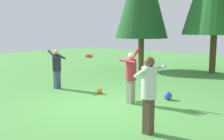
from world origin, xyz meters
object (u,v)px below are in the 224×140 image
Objects in this scene: person_bystander at (149,88)px; ball_blue at (168,96)px; person_catcher at (57,66)px; frisbee at (89,56)px; person_thrower at (131,74)px; ball_orange at (100,91)px.

person_bystander reaches higher than ball_blue.
frisbee is (1.78, 0.01, 0.48)m from person_catcher.
person_bystander reaches higher than person_catcher.
person_thrower is at bearing -18.91° from person_bystander.
person_catcher is 7.90× the size of ball_orange.
person_catcher is 5.69m from person_bystander.
ball_blue is at bearing -43.10° from person_bystander.
person_bystander is 4.25m from ball_orange.
frisbee is 3.06m from ball_blue.
person_thrower reaches higher than person_bystander.
frisbee reaches higher than ball_orange.
frisbee is (-3.61, 1.83, 0.36)m from person_bystander.
person_bystander reaches higher than ball_orange.
person_bystander is 3.34m from ball_blue.
person_thrower is 2.60m from person_bystander.
person_thrower is 3.58m from person_catcher.
person_catcher is 4.41× the size of frisbee.
ball_orange is (1.91, 0.42, -0.83)m from person_catcher.
frisbee is 1.29× the size of ball_blue.
person_bystander is at bearing -70.01° from ball_blue.
person_bystander reaches higher than frisbee.
person_thrower is at bearing 0.34° from person_catcher.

